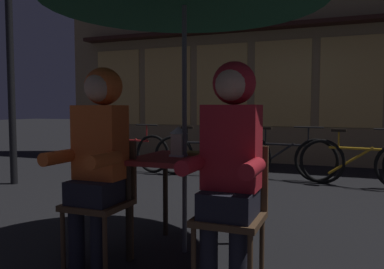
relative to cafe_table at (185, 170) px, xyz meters
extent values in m
plane|color=black|center=(0.00, 0.00, -0.64)|extent=(60.00, 60.00, 0.00)
cube|color=maroon|center=(0.00, 0.00, 0.08)|extent=(0.72, 0.72, 0.04)
cylinder|color=#2D2319|center=(-0.31, -0.31, -0.29)|extent=(0.04, 0.04, 0.70)
cylinder|color=#2D2319|center=(0.31, -0.31, -0.29)|extent=(0.04, 0.04, 0.70)
cylinder|color=#2D2319|center=(-0.31, 0.31, -0.29)|extent=(0.04, 0.04, 0.70)
cylinder|color=#2D2319|center=(0.31, 0.31, -0.29)|extent=(0.04, 0.04, 0.70)
cylinder|color=#4C4C51|center=(0.00, 0.00, 0.49)|extent=(0.04, 0.04, 2.25)
cube|color=white|center=(-0.05, 0.01, 0.11)|extent=(0.11, 0.11, 0.02)
cube|color=white|center=(-0.05, 0.01, 0.20)|extent=(0.09, 0.09, 0.16)
pyramid|color=white|center=(-0.05, 0.01, 0.31)|extent=(0.11, 0.11, 0.06)
cube|color=#513823|center=(-0.48, -0.44, -0.21)|extent=(0.40, 0.40, 0.04)
cylinder|color=#513823|center=(-0.31, -0.61, -0.43)|extent=(0.03, 0.03, 0.41)
cylinder|color=#513823|center=(-0.65, -0.61, -0.43)|extent=(0.03, 0.03, 0.41)
cylinder|color=#513823|center=(-0.31, -0.27, -0.43)|extent=(0.03, 0.03, 0.41)
cylinder|color=#513823|center=(-0.65, -0.27, -0.43)|extent=(0.03, 0.03, 0.41)
cube|color=#513823|center=(-0.48, -0.26, 0.02)|extent=(0.40, 0.03, 0.42)
cube|color=#513823|center=(0.48, -0.44, -0.21)|extent=(0.40, 0.40, 0.04)
cylinder|color=#513823|center=(0.31, -0.61, -0.43)|extent=(0.03, 0.03, 0.41)
cylinder|color=#513823|center=(0.65, -0.27, -0.43)|extent=(0.03, 0.03, 0.41)
cylinder|color=#513823|center=(0.31, -0.27, -0.43)|extent=(0.03, 0.03, 0.41)
cube|color=#513823|center=(0.48, -0.26, 0.02)|extent=(0.40, 0.03, 0.42)
cylinder|color=black|center=(-0.39, -0.57, -0.41)|extent=(0.11, 0.11, 0.45)
cylinder|color=black|center=(-0.57, -0.57, -0.41)|extent=(0.11, 0.11, 0.45)
cube|color=black|center=(-0.48, -0.44, -0.11)|extent=(0.32, 0.36, 0.16)
cube|color=#E05B23|center=(-0.48, -0.40, 0.23)|extent=(0.34, 0.22, 0.52)
cylinder|color=#E05B23|center=(-0.30, -0.62, 0.14)|extent=(0.09, 0.30, 0.09)
cylinder|color=#E05B23|center=(-0.66, -0.62, 0.14)|extent=(0.09, 0.30, 0.09)
sphere|color=tan|center=(-0.48, -0.40, 0.62)|extent=(0.21, 0.21, 0.21)
sphere|color=#E05B23|center=(-0.48, -0.35, 0.63)|extent=(0.27, 0.27, 0.27)
cylinder|color=black|center=(0.57, -0.57, -0.41)|extent=(0.11, 0.11, 0.45)
cylinder|color=black|center=(0.39, -0.57, -0.41)|extent=(0.11, 0.11, 0.45)
cube|color=black|center=(0.48, -0.44, -0.11)|extent=(0.32, 0.36, 0.16)
cube|color=red|center=(0.48, -0.40, 0.23)|extent=(0.34, 0.22, 0.52)
cylinder|color=red|center=(0.66, -0.62, 0.14)|extent=(0.09, 0.30, 0.09)
cylinder|color=red|center=(0.30, -0.62, 0.14)|extent=(0.09, 0.30, 0.09)
sphere|color=tan|center=(0.48, -0.40, 0.62)|extent=(0.21, 0.21, 0.21)
sphere|color=red|center=(0.48, -0.35, 0.63)|extent=(0.27, 0.27, 0.27)
cube|color=#937A56|center=(-0.01, 5.40, 2.46)|extent=(10.00, 0.60, 6.20)
cube|color=#E0B260|center=(-3.78, 5.09, 0.96)|extent=(1.10, 0.02, 1.70)
cube|color=#E0B260|center=(-2.53, 5.09, 0.96)|extent=(1.10, 0.02, 1.70)
cube|color=#E0B260|center=(-1.27, 5.09, 0.96)|extent=(1.10, 0.02, 1.70)
cube|color=#E0B260|center=(-0.01, 5.09, 0.96)|extent=(1.10, 0.02, 1.70)
cube|color=#E0B260|center=(1.24, 5.09, 0.96)|extent=(1.10, 0.02, 1.70)
cube|color=#331914|center=(-0.01, 4.95, 2.06)|extent=(9.00, 0.36, 0.08)
cylinder|color=black|center=(-3.37, 1.57, 1.16)|extent=(0.10, 0.10, 3.60)
torus|color=black|center=(-1.91, 3.18, -0.31)|extent=(0.66, 0.12, 0.66)
torus|color=black|center=(-2.93, 3.28, -0.31)|extent=(0.66, 0.12, 0.66)
cylinder|color=maroon|center=(-2.42, 3.23, -0.09)|extent=(0.84, 0.12, 0.04)
cylinder|color=maroon|center=(-2.54, 3.24, -0.28)|extent=(0.61, 0.10, 0.44)
cylinder|color=maroon|center=(-2.70, 3.26, 0.03)|extent=(0.02, 0.02, 0.24)
cube|color=black|center=(-2.70, 3.26, 0.16)|extent=(0.21, 0.10, 0.04)
cylinder|color=maroon|center=(-2.03, 3.19, 0.05)|extent=(0.02, 0.02, 0.28)
cylinder|color=black|center=(-2.03, 3.19, 0.19)|extent=(0.44, 0.07, 0.02)
torus|color=black|center=(-0.50, 3.37, -0.31)|extent=(0.66, 0.19, 0.66)
torus|color=black|center=(-1.50, 3.15, -0.31)|extent=(0.66, 0.19, 0.66)
cylinder|color=black|center=(-1.00, 3.26, -0.09)|extent=(0.82, 0.21, 0.04)
cylinder|color=black|center=(-1.12, 3.23, -0.28)|extent=(0.60, 0.16, 0.44)
cylinder|color=black|center=(-1.28, 3.20, 0.03)|extent=(0.02, 0.02, 0.24)
cube|color=black|center=(-1.28, 3.20, 0.16)|extent=(0.21, 0.12, 0.04)
cylinder|color=black|center=(-0.62, 3.34, 0.05)|extent=(0.02, 0.02, 0.28)
cylinder|color=black|center=(-0.62, 3.34, 0.19)|extent=(0.43, 0.12, 0.02)
torus|color=black|center=(0.76, 3.33, -0.31)|extent=(0.66, 0.15, 0.66)
torus|color=black|center=(-0.25, 3.48, -0.31)|extent=(0.66, 0.15, 0.66)
cylinder|color=black|center=(0.26, 3.40, -0.09)|extent=(0.83, 0.16, 0.04)
cylinder|color=black|center=(0.14, 3.42, -0.28)|extent=(0.60, 0.12, 0.44)
cylinder|color=black|center=(-0.03, 3.44, 0.03)|extent=(0.02, 0.02, 0.24)
cube|color=black|center=(-0.03, 3.44, 0.16)|extent=(0.21, 0.11, 0.04)
cylinder|color=black|center=(0.64, 3.35, 0.05)|extent=(0.02, 0.02, 0.28)
cylinder|color=black|center=(0.64, 3.35, 0.19)|extent=(0.44, 0.09, 0.02)
torus|color=black|center=(0.85, 3.24, -0.31)|extent=(0.66, 0.14, 0.66)
cylinder|color=#B78419|center=(1.35, 3.17, -0.09)|extent=(0.83, 0.15, 0.04)
cylinder|color=#B78419|center=(1.23, 3.18, -0.28)|extent=(0.60, 0.12, 0.44)
cylinder|color=#B78419|center=(1.07, 3.21, 0.03)|extent=(0.02, 0.02, 0.24)
cube|color=black|center=(1.07, 3.21, 0.16)|extent=(0.21, 0.11, 0.04)
cube|color=olive|center=(0.03, 0.15, 0.11)|extent=(0.22, 0.16, 0.02)
camera|label=1|loc=(1.11, -2.68, 0.47)|focal=35.92mm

